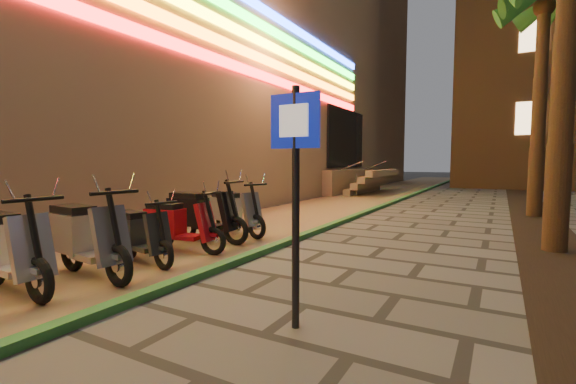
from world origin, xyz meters
The scene contains 12 objects.
parking_strip centered at (-2.60, 10.00, 0.01)m, with size 3.40×60.00×0.01m, color #8C7251.
green_curb centered at (-0.90, 10.00, 0.05)m, with size 0.18×60.00×0.10m, color #2A7132.
planting_strip centered at (3.60, 5.00, 0.01)m, with size 1.20×40.00×0.02m, color black.
mall_building centered at (-15.47, 10.02, 7.48)m, with size 24.23×44.00×15.00m.
palm_d centered at (3.60, 12.00, 5.94)m, with size 2.97×3.02×7.16m.
pedestrian_sign centered at (1.01, 1.95, 1.50)m, with size 0.51×0.09×2.32m.
scooter_6 centered at (-2.63, 1.14, 0.54)m, with size 1.77×0.62×1.25m.
scooter_7 centered at (-2.38, 2.01, 0.56)m, with size 1.82×0.70×1.28m.
scooter_8 centered at (-2.31, 2.87, 0.46)m, with size 1.50×0.64×1.05m.
scooter_9 centered at (-2.32, 3.71, 0.49)m, with size 1.60×0.64×1.12m.
scooter_10 centered at (-2.57, 4.58, 0.55)m, with size 1.82×0.63×1.28m.
scooter_11 centered at (-2.44, 5.52, 0.52)m, with size 1.68×0.85×1.19m.
Camera 1 is at (2.71, -1.26, 1.62)m, focal length 24.00 mm.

